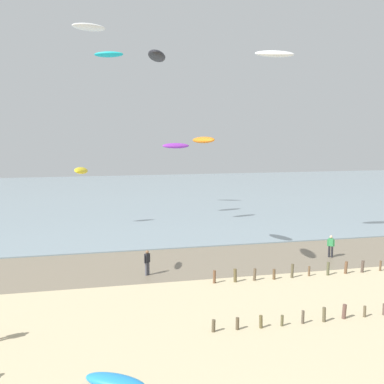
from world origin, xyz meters
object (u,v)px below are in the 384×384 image
object	(u,v)px
person_by_waterline	(331,246)
kite_aloft_2	(157,56)
grounded_kite	(115,382)
kite_aloft_3	(176,146)
kite_aloft_7	(203,140)
kite_aloft_6	(109,54)
kite_aloft_5	(89,27)
person_mid_beach	(147,262)
kite_aloft_1	(275,54)
kite_aloft_4	(81,171)

from	to	relation	value
person_by_waterline	kite_aloft_2	world-z (taller)	kite_aloft_2
grounded_kite	kite_aloft_2	xyz separation A→B (m)	(3.69, 11.64, 13.76)
person_by_waterline	kite_aloft_3	world-z (taller)	kite_aloft_3
grounded_kite	kite_aloft_3	world-z (taller)	kite_aloft_3
kite_aloft_7	kite_aloft_6	bearing A→B (deg)	179.52
kite_aloft_7	grounded_kite	bearing A→B (deg)	-39.38
kite_aloft_2	kite_aloft_5	xyz separation A→B (m)	(-3.24, 15.67, 4.64)
person_mid_beach	kite_aloft_2	xyz separation A→B (m)	(0.30, -2.70, 13.09)
kite_aloft_1	kite_aloft_7	bearing A→B (deg)	-162.15
person_by_waterline	kite_aloft_5	distance (m)	27.40
kite_aloft_4	kite_aloft_5	world-z (taller)	kite_aloft_5
person_by_waterline	kite_aloft_5	xyz separation A→B (m)	(-17.37, 11.61, 17.73)
person_by_waterline	kite_aloft_2	size ratio (longest dim) A/B	0.53
person_mid_beach	grounded_kite	distance (m)	14.74
kite_aloft_1	person_by_waterline	bearing A→B (deg)	-59.45
grounded_kite	kite_aloft_6	size ratio (longest dim) A/B	0.74
kite_aloft_2	kite_aloft_3	size ratio (longest dim) A/B	0.99
kite_aloft_3	kite_aloft_4	bearing A→B (deg)	-128.64
grounded_kite	kite_aloft_5	xyz separation A→B (m)	(0.44, 27.31, 18.40)
grounded_kite	kite_aloft_7	size ratio (longest dim) A/B	0.84
person_by_waterline	kite_aloft_4	world-z (taller)	kite_aloft_4
grounded_kite	kite_aloft_6	world-z (taller)	kite_aloft_6
person_mid_beach	kite_aloft_3	bearing A→B (deg)	73.14
kite_aloft_6	kite_aloft_4	bearing A→B (deg)	-77.47
kite_aloft_4	kite_aloft_1	bearing A→B (deg)	-46.51
person_by_waterline	kite_aloft_7	distance (m)	12.75
grounded_kite	kite_aloft_2	bearing A→B (deg)	-72.98
kite_aloft_1	kite_aloft_3	xyz separation A→B (m)	(-5.12, 15.27, -7.89)
grounded_kite	kite_aloft_7	xyz separation A→B (m)	(8.63, 19.34, 8.72)
grounded_kite	kite_aloft_3	size ratio (longest dim) A/B	0.78
kite_aloft_2	kite_aloft_6	bearing A→B (deg)	12.89
kite_aloft_5	kite_aloft_6	bearing A→B (deg)	59.58
kite_aloft_4	kite_aloft_5	bearing A→B (deg)	12.60
grounded_kite	kite_aloft_4	world-z (taller)	kite_aloft_4
kite_aloft_7	person_by_waterline	bearing A→B (deg)	53.05
kite_aloft_1	kite_aloft_5	world-z (taller)	kite_aloft_5
kite_aloft_2	kite_aloft_6	size ratio (longest dim) A/B	0.95
person_by_waterline	kite_aloft_5	bearing A→B (deg)	146.24
person_mid_beach	kite_aloft_7	distance (m)	10.84
person_mid_beach	kite_aloft_1	distance (m)	20.23
person_mid_beach	kite_aloft_5	distance (m)	22.17
kite_aloft_5	kite_aloft_6	xyz separation A→B (m)	(2.64, 12.92, -0.27)
kite_aloft_3	kite_aloft_5	world-z (taller)	kite_aloft_5
grounded_kite	kite_aloft_3	bearing A→B (deg)	-70.87
kite_aloft_4	person_mid_beach	bearing A→B (deg)	-57.93
person_mid_beach	grounded_kite	world-z (taller)	person_mid_beach
grounded_kite	kite_aloft_5	bearing A→B (deg)	-56.34
grounded_kite	kite_aloft_4	xyz separation A→B (m)	(-0.80, 13.26, 6.97)
kite_aloft_6	person_by_waterline	bearing A→B (deg)	-38.28
kite_aloft_1	kite_aloft_6	size ratio (longest dim) A/B	1.01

